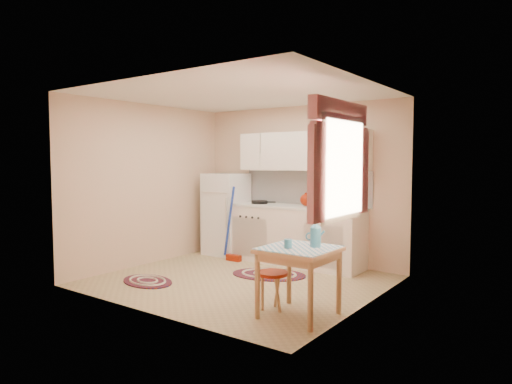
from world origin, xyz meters
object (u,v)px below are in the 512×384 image
(base_cabinets, at_px, (293,236))
(table, at_px, (299,282))
(stool, at_px, (272,291))
(fridge, at_px, (226,214))

(base_cabinets, relative_size, table, 3.12)
(table, xyz_separation_m, stool, (-0.33, 0.00, -0.15))
(base_cabinets, bearing_deg, table, -57.44)
(base_cabinets, xyz_separation_m, table, (1.31, -2.05, -0.08))
(table, bearing_deg, stool, 179.22)
(base_cabinets, relative_size, stool, 5.36)
(table, height_order, stool, table)
(stool, bearing_deg, fridge, 139.01)
(base_cabinets, bearing_deg, stool, -64.49)
(fridge, height_order, base_cabinets, fridge)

